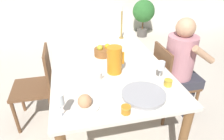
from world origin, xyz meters
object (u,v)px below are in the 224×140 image
object	(u,v)px
potted_plant	(144,13)
wine_glass_juice	(59,101)
wine_glass_water	(161,67)
chair_opposite	(38,84)
bread_plate	(85,103)
chair_person_side	(170,80)
serving_tray	(144,95)
teacup_near_person	(97,77)
candlestick_tall	(122,26)
jam_jar_amber	(126,109)
fruit_bowl	(104,51)
person_seated	(182,63)
red_pitcher	(114,60)
jam_jar_red	(168,83)

from	to	relation	value
potted_plant	wine_glass_juice	bearing A→B (deg)	-119.13
wine_glass_water	potted_plant	world-z (taller)	wine_glass_water
chair_opposite	potted_plant	world-z (taller)	chair_opposite
bread_plate	potted_plant	distance (m)	3.65
chair_person_side	serving_tray	bearing A→B (deg)	-44.08
teacup_near_person	serving_tray	distance (m)	0.44
serving_tray	potted_plant	size ratio (longest dim) A/B	0.39
wine_glass_juice	wine_glass_water	bearing A→B (deg)	18.73
wine_glass_water	candlestick_tall	distance (m)	1.04
serving_tray	potted_plant	world-z (taller)	potted_plant
chair_person_side	jam_jar_amber	xyz separation A→B (m)	(-0.74, -0.72, 0.32)
fruit_bowl	chair_opposite	bearing A→B (deg)	176.97
person_seated	serving_tray	distance (m)	0.83
wine_glass_water	jam_jar_amber	world-z (taller)	wine_glass_water
red_pitcher	wine_glass_water	bearing A→B (deg)	-31.53
wine_glass_juice	person_seated	bearing A→B (deg)	26.41
wine_glass_water	teacup_near_person	distance (m)	0.54
person_seated	wine_glass_water	distance (m)	0.57
wine_glass_juice	potted_plant	world-z (taller)	wine_glass_juice
chair_person_side	candlestick_tall	xyz separation A→B (m)	(-0.39, 0.66, 0.45)
potted_plant	person_seated	bearing A→B (deg)	-102.61
chair_opposite	jam_jar_red	xyz separation A→B (m)	(1.12, -0.72, 0.32)
person_seated	wine_glass_juice	bearing A→B (deg)	-63.59
chair_person_side	potted_plant	size ratio (longest dim) A/B	1.03
wine_glass_water	potted_plant	bearing A→B (deg)	71.31
teacup_near_person	candlestick_tall	bearing A→B (deg)	63.11
teacup_near_person	bread_plate	bearing A→B (deg)	-112.81
chair_opposite	serving_tray	size ratio (longest dim) A/B	2.61
wine_glass_water	candlestick_tall	size ratio (longest dim) A/B	0.44
red_pitcher	chair_person_side	bearing A→B (deg)	13.96
serving_tray	fruit_bowl	distance (m)	0.79
wine_glass_water	bread_plate	xyz separation A→B (m)	(-0.66, -0.21, -0.10)
person_seated	teacup_near_person	distance (m)	0.97
wine_glass_juice	teacup_near_person	world-z (taller)	wine_glass_juice
chair_person_side	jam_jar_amber	bearing A→B (deg)	-45.73
wine_glass_water	chair_opposite	bearing A→B (deg)	150.41
wine_glass_water	serving_tray	size ratio (longest dim) A/B	0.52
chair_opposite	fruit_bowl	xyz separation A→B (m)	(0.72, -0.04, 0.34)
potted_plant	candlestick_tall	bearing A→B (deg)	-118.46
chair_person_side	jam_jar_red	bearing A→B (deg)	-32.88
candlestick_tall	chair_opposite	bearing A→B (deg)	-158.05
serving_tray	jam_jar_amber	size ratio (longest dim) A/B	4.96
wine_glass_juice	fruit_bowl	world-z (taller)	wine_glass_juice
red_pitcher	serving_tray	xyz separation A→B (m)	(0.13, -0.40, -0.11)
red_pitcher	wine_glass_water	world-z (taller)	red_pitcher
chair_opposite	candlestick_tall	distance (m)	1.21
jam_jar_red	serving_tray	bearing A→B (deg)	-159.38
jam_jar_amber	candlestick_tall	size ratio (longest dim) A/B	0.17
chair_person_side	serving_tray	xyz separation A→B (m)	(-0.55, -0.57, 0.30)
chair_person_side	chair_opposite	bearing A→B (deg)	-99.48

